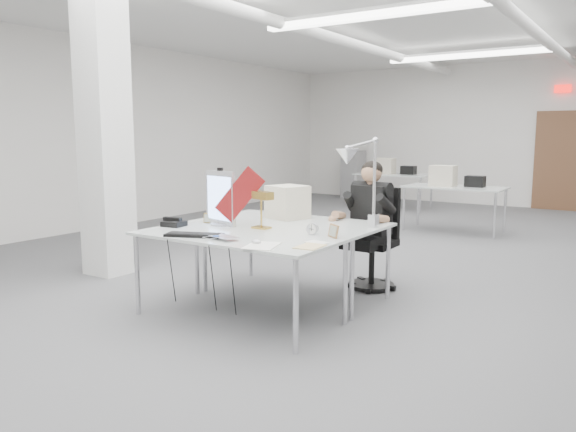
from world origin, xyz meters
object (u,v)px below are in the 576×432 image
object	(u,v)px
desk_phone	(174,224)
beige_monitor	(288,202)
office_chair	(372,234)
seated_person	(371,204)
desk_main	(238,236)
architect_lamp	(363,179)
monitor	(221,198)
laptop	(216,238)
bankers_lamp	(261,210)

from	to	relation	value
desk_phone	beige_monitor	distance (m)	1.19
office_chair	seated_person	bearing A→B (deg)	-83.35
desk_main	architect_lamp	size ratio (longest dim) A/B	1.94
architect_lamp	desk_phone	bearing A→B (deg)	-168.68
seated_person	monitor	world-z (taller)	seated_person
office_chair	monitor	bearing A→B (deg)	-122.05
laptop	desk_phone	world-z (taller)	desk_phone
desk_phone	seated_person	bearing A→B (deg)	41.71
laptop	desk_phone	xyz separation A→B (m)	(-0.77, 0.30, 0.01)
desk_main	bankers_lamp	xyz separation A→B (m)	(-0.01, 0.36, 0.19)
laptop	bankers_lamp	world-z (taller)	bankers_lamp
monitor	beige_monitor	size ratio (longest dim) A/B	1.45
bankers_lamp	beige_monitor	size ratio (longest dim) A/B	0.98
desk_main	architect_lamp	xyz separation A→B (m)	(0.81, 0.74, 0.48)
bankers_lamp	desk_phone	bearing A→B (deg)	-138.98
beige_monitor	architect_lamp	size ratio (longest dim) A/B	0.38
office_chair	architect_lamp	bearing A→B (deg)	-65.06
seated_person	laptop	bearing A→B (deg)	-100.05
beige_monitor	desk_main	bearing A→B (deg)	-63.64
bankers_lamp	architect_lamp	xyz separation A→B (m)	(0.82, 0.38, 0.29)
beige_monitor	monitor	bearing A→B (deg)	-95.40
monitor	architect_lamp	world-z (taller)	architect_lamp
laptop	architect_lamp	size ratio (longest dim) A/B	0.37
monitor	laptop	bearing A→B (deg)	-39.46
office_chair	bankers_lamp	bearing A→B (deg)	-108.02
monitor	laptop	distance (m)	0.80
desk_main	beige_monitor	xyz separation A→B (m)	(-0.16, 1.03, 0.18)
seated_person	architect_lamp	xyz separation A→B (m)	(0.27, -0.77, 0.32)
desk_phone	laptop	bearing A→B (deg)	-28.45
desk_main	office_chair	xyz separation A→B (m)	(0.54, 1.57, -0.16)
monitor	beige_monitor	world-z (taller)	monitor
desk_main	beige_monitor	bearing A→B (deg)	99.01
desk_phone	beige_monitor	xyz separation A→B (m)	(0.61, 1.01, 0.14)
desk_phone	architect_lamp	xyz separation A→B (m)	(1.58, 0.73, 0.44)
monitor	bankers_lamp	size ratio (longest dim) A/B	1.48
seated_person	architect_lamp	world-z (taller)	architect_lamp
laptop	office_chair	bearing A→B (deg)	89.03
seated_person	architect_lamp	bearing A→B (deg)	-63.96
beige_monitor	bankers_lamp	bearing A→B (deg)	-59.93
laptop	bankers_lamp	bearing A→B (deg)	106.42
desk_main	laptop	bearing A→B (deg)	-90.10
bankers_lamp	laptop	bearing A→B (deg)	-72.31
seated_person	desk_main	bearing A→B (deg)	-102.93
laptop	monitor	bearing A→B (deg)	142.33
desk_main	seated_person	bearing A→B (deg)	70.42
architect_lamp	bankers_lamp	bearing A→B (deg)	-168.52
office_chair	bankers_lamp	xyz separation A→B (m)	(-0.55, -1.20, 0.35)
desk_phone	office_chair	bearing A→B (deg)	42.64
desk_main	desk_phone	bearing A→B (deg)	178.64
office_chair	architect_lamp	world-z (taller)	architect_lamp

